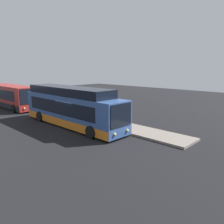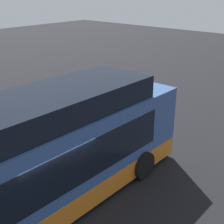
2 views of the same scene
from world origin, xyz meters
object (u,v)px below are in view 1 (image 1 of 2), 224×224
sign_post (92,100)px  passenger_waiting (108,114)px  bus_lead (71,108)px  trash_bin (123,121)px  suitcase (109,120)px  passenger_boarding (112,118)px  bus_second (11,97)px

sign_post → passenger_waiting: bearing=-14.2°
bus_lead → trash_bin: 4.98m
passenger_waiting → suitcase: 0.80m
bus_lead → passenger_boarding: (3.57, 1.77, -0.63)m
bus_lead → trash_bin: bus_lead is taller
passenger_boarding → passenger_waiting: size_ratio=0.99×
suitcase → trash_bin: bearing=38.4°
sign_post → suitcase: bearing=-16.8°
bus_second → passenger_waiting: bus_second is taller
passenger_boarding → sign_post: (-4.59, 1.75, 0.90)m
bus_lead → suitcase: bearing=42.1°
sign_post → bus_second: bearing=-164.7°
passenger_boarding → suitcase: bearing=-19.1°
bus_lead → passenger_waiting: bearing=52.0°
sign_post → trash_bin: (4.67, -0.33, -1.42)m
bus_lead → bus_second: (-13.84, 0.00, -0.15)m
passenger_boarding → sign_post: sign_post is taller
bus_lead → trash_bin: size_ratio=19.15×
passenger_boarding → sign_post: size_ratio=0.59×
bus_second → suitcase: 16.71m
bus_second → trash_bin: (17.49, 3.19, -1.00)m
passenger_waiting → bus_lead: bearing=1.2°
bus_second → trash_bin: 17.81m
bus_lead → suitcase: size_ratio=12.63×
sign_post → bus_lead: bearing=-73.9°
bus_lead → bus_second: size_ratio=1.17×
bus_second → suitcase: bearing=8.3°
passenger_boarding → suitcase: size_ratio=1.61×
suitcase → bus_second: bearing=-171.7°
bus_second → passenger_boarding: 17.51m
bus_second → passenger_boarding: size_ratio=6.72×
bus_second → bus_lead: bearing=-0.0°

